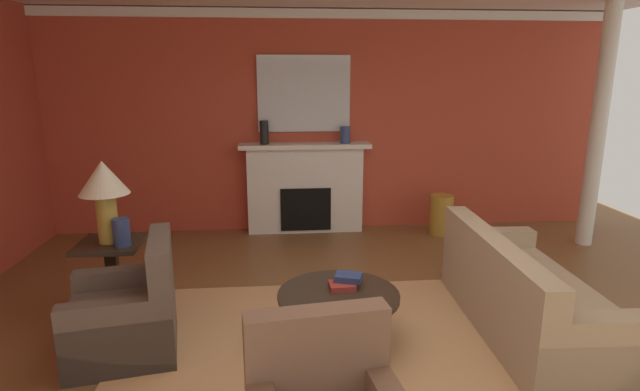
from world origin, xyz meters
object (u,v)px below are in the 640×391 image
at_px(armchair_near_window, 128,317).
at_px(mantel_mirror, 304,94).
at_px(vase_mantel_right, 345,135).
at_px(fireplace, 305,190).
at_px(vase_on_side_table, 122,232).
at_px(coffee_table, 338,306).
at_px(vase_mantel_left, 264,133).
at_px(sofa, 524,299).
at_px(table_lamp, 104,186).
at_px(side_table, 113,273).
at_px(vase_tall_corner, 441,215).

bearing_deg(armchair_near_window, mantel_mirror, 63.45).
height_order(armchair_near_window, vase_mantel_right, vase_mantel_right).
relative_size(fireplace, vase_on_side_table, 7.11).
xyz_separation_m(coffee_table, vase_mantel_left, (-0.64, 3.04, 1.08)).
distance_m(fireplace, vase_mantel_right, 0.96).
bearing_deg(coffee_table, sofa, 2.65).
bearing_deg(vase_mantel_left, table_lamp, -120.77).
relative_size(fireplace, vase_mantel_right, 7.85).
relative_size(side_table, vase_mantel_left, 2.20).
distance_m(sofa, vase_on_side_table, 3.58).
xyz_separation_m(mantel_mirror, vase_mantel_left, (-0.55, -0.17, -0.50)).
height_order(mantel_mirror, vase_on_side_table, mantel_mirror).
bearing_deg(coffee_table, armchair_near_window, 179.47).
bearing_deg(table_lamp, vase_mantel_left, 59.23).
distance_m(armchair_near_window, vase_on_side_table, 0.81).
relative_size(sofa, vase_mantel_left, 6.69).
bearing_deg(mantel_mirror, armchair_near_window, -116.55).
bearing_deg(fireplace, coffee_table, -88.37).
distance_m(fireplace, table_lamp, 3.11).
xyz_separation_m(sofa, side_table, (-3.65, 0.66, 0.10)).
relative_size(mantel_mirror, vase_mantel_left, 3.98).
xyz_separation_m(side_table, vase_tall_corner, (3.80, 2.06, -0.12)).
xyz_separation_m(side_table, vase_mantel_left, (1.37, 2.31, 1.02)).
xyz_separation_m(mantel_mirror, vase_on_side_table, (-1.77, -2.60, -1.10)).
xyz_separation_m(armchair_near_window, side_table, (-0.33, 0.72, 0.09)).
bearing_deg(side_table, sofa, -10.26).
bearing_deg(side_table, vase_mantel_left, 59.23).
relative_size(table_lamp, vase_mantel_right, 3.27).
relative_size(mantel_mirror, side_table, 1.81).
xyz_separation_m(fireplace, vase_tall_corner, (1.88, -0.30, -0.32)).
distance_m(mantel_mirror, table_lamp, 3.21).
bearing_deg(vase_mantel_right, sofa, -68.48).
bearing_deg(fireplace, mantel_mirror, 90.00).
xyz_separation_m(armchair_near_window, coffee_table, (1.69, -0.02, 0.03)).
bearing_deg(vase_on_side_table, armchair_near_window, -73.58).
relative_size(fireplace, coffee_table, 1.80).
distance_m(armchair_near_window, vase_tall_corner, 4.45).
relative_size(coffee_table, side_table, 1.43).
bearing_deg(sofa, fireplace, 119.68).
distance_m(table_lamp, vase_on_side_table, 0.44).
relative_size(sofa, coffee_table, 2.13).
relative_size(fireplace, vase_mantel_left, 5.66).
bearing_deg(vase_mantel_right, table_lamp, -136.99).
height_order(coffee_table, vase_tall_corner, vase_tall_corner).
height_order(mantel_mirror, sofa, mantel_mirror).
relative_size(vase_mantel_left, vase_mantel_right, 1.39).
relative_size(mantel_mirror, vase_mantel_right, 5.51).
height_order(side_table, vase_mantel_left, vase_mantel_left).
relative_size(fireplace, side_table, 2.57).
relative_size(mantel_mirror, coffee_table, 1.27).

